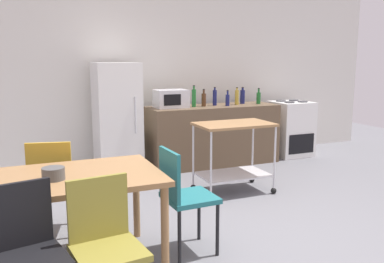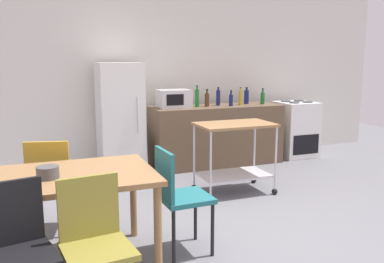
{
  "view_description": "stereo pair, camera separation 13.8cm",
  "coord_description": "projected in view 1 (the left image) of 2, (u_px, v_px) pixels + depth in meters",
  "views": [
    {
      "loc": [
        -1.82,
        -2.96,
        1.61
      ],
      "look_at": [
        -0.05,
        1.2,
        0.8
      ],
      "focal_mm": 38.43,
      "sensor_mm": 36.0,
      "label": 1
    },
    {
      "loc": [
        -1.69,
        -3.01,
        1.61
      ],
      "look_at": [
        -0.05,
        1.2,
        0.8
      ],
      "focal_mm": 38.43,
      "sensor_mm": 36.0,
      "label": 2
    }
  ],
  "objects": [
    {
      "name": "kitchen_counter",
      "position": [
        213.0,
        135.0,
        6.29
      ],
      "size": [
        2.0,
        0.64,
        0.9
      ],
      "primitive_type": "cube",
      "color": "brown",
      "rests_on": "ground_plane"
    },
    {
      "name": "bottle_olive_oil",
      "position": [
        237.0,
        97.0,
        6.34
      ],
      "size": [
        0.06,
        0.06,
        0.27
      ],
      "color": "gold",
      "rests_on": "kitchen_counter"
    },
    {
      "name": "microwave",
      "position": [
        171.0,
        99.0,
        5.95
      ],
      "size": [
        0.46,
        0.35,
        0.26
      ],
      "color": "silver",
      "rests_on": "kitchen_counter"
    },
    {
      "name": "refrigerator",
      "position": [
        117.0,
        118.0,
        5.76
      ],
      "size": [
        0.6,
        0.63,
        1.55
      ],
      "color": "white",
      "rests_on": "ground_plane"
    },
    {
      "name": "bottle_hot_sauce",
      "position": [
        228.0,
        100.0,
        6.18
      ],
      "size": [
        0.06,
        0.06,
        0.24
      ],
      "color": "navy",
      "rests_on": "kitchen_counter"
    },
    {
      "name": "stove_oven",
      "position": [
        291.0,
        128.0,
        6.86
      ],
      "size": [
        0.6,
        0.61,
        0.92
      ],
      "color": "white",
      "rests_on": "ground_plane"
    },
    {
      "name": "bottle_sparkling_water",
      "position": [
        243.0,
        97.0,
        6.48
      ],
      "size": [
        0.07,
        0.07,
        0.26
      ],
      "color": "navy",
      "rests_on": "kitchen_counter"
    },
    {
      "name": "bottle_vinegar",
      "position": [
        204.0,
        99.0,
        6.11
      ],
      "size": [
        0.07,
        0.07,
        0.26
      ],
      "color": "#4C2D19",
      "rests_on": "kitchen_counter"
    },
    {
      "name": "chair_black",
      "position": [
        26.0,
        249.0,
        2.37
      ],
      "size": [
        0.48,
        0.48,
        0.89
      ],
      "rotation": [
        0.0,
        0.0,
        0.21
      ],
      "color": "black",
      "rests_on": "ground_plane"
    },
    {
      "name": "bottle_soda",
      "position": [
        194.0,
        98.0,
        6.04
      ],
      "size": [
        0.06,
        0.06,
        0.32
      ],
      "color": "#1E6628",
      "rests_on": "kitchen_counter"
    },
    {
      "name": "bottle_soy_sauce",
      "position": [
        259.0,
        98.0,
        6.46
      ],
      "size": [
        0.07,
        0.07,
        0.25
      ],
      "color": "#1E6628",
      "rests_on": "kitchen_counter"
    },
    {
      "name": "bottle_wine",
      "position": [
        215.0,
        97.0,
        6.24
      ],
      "size": [
        0.06,
        0.06,
        0.28
      ],
      "color": "navy",
      "rests_on": "kitchen_counter"
    },
    {
      "name": "back_wall",
      "position": [
        144.0,
        69.0,
        6.31
      ],
      "size": [
        8.4,
        0.12,
        2.9
      ],
      "primitive_type": "cube",
      "color": "silver",
      "rests_on": "ground_plane"
    },
    {
      "name": "fruit_bowl",
      "position": [
        53.0,
        174.0,
        2.93
      ],
      "size": [
        0.16,
        0.16,
        0.09
      ],
      "primitive_type": "cylinder",
      "color": "#4C4C4C",
      "rests_on": "dining_table"
    },
    {
      "name": "chair_teal",
      "position": [
        183.0,
        193.0,
        3.36
      ],
      "size": [
        0.42,
        0.42,
        0.89
      ],
      "rotation": [
        0.0,
        0.0,
        1.61
      ],
      "color": "#1E666B",
      "rests_on": "ground_plane"
    },
    {
      "name": "dining_table",
      "position": [
        59.0,
        187.0,
        3.03
      ],
      "size": [
        1.5,
        0.9,
        0.75
      ],
      "color": "olive",
      "rests_on": "ground_plane"
    },
    {
      "name": "chair_olive",
      "position": [
        105.0,
        241.0,
        2.48
      ],
      "size": [
        0.45,
        0.45,
        0.89
      ],
      "rotation": [
        0.0,
        0.0,
        0.12
      ],
      "color": "olive",
      "rests_on": "ground_plane"
    },
    {
      "name": "chair_mustard",
      "position": [
        52.0,
        180.0,
        3.72
      ],
      "size": [
        0.48,
        0.48,
        0.89
      ],
      "rotation": [
        0.0,
        0.0,
        2.9
      ],
      "color": "gold",
      "rests_on": "ground_plane"
    },
    {
      "name": "ground_plane",
      "position": [
        249.0,
        241.0,
        3.66
      ],
      "size": [
        12.0,
        12.0,
        0.0
      ],
      "primitive_type": "plane",
      "color": "slate"
    },
    {
      "name": "kitchen_cart",
      "position": [
        234.0,
        146.0,
        4.91
      ],
      "size": [
        0.91,
        0.57,
        0.85
      ],
      "color": "olive",
      "rests_on": "ground_plane"
    }
  ]
}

